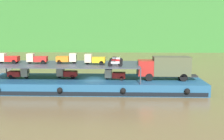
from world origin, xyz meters
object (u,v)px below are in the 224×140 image
at_px(mini_truck_lower_mid, 115,75).
at_px(mini_truck_upper_bow, 95,59).
at_px(cargo_barge, 95,84).
at_px(motorcycle_upper_centre, 115,61).
at_px(mini_truck_upper_fore, 67,58).
at_px(mini_truck_lower_aft, 67,73).
at_px(mini_truck_upper_mid, 37,59).
at_px(motorcycle_upper_stbd, 116,59).
at_px(mini_truck_lower_stern, 19,73).
at_px(mini_truck_upper_stern, 8,58).
at_px(motorcycle_upper_port, 115,63).
at_px(covered_lorry, 165,67).

distance_m(mini_truck_lower_mid, mini_truck_upper_bow, 3.36).
xyz_separation_m(cargo_barge, motorcycle_upper_centre, (2.86, 0.02, 3.18)).
height_order(mini_truck_lower_mid, mini_truck_upper_fore, mini_truck_upper_fore).
relative_size(mini_truck_lower_aft, mini_truck_upper_mid, 1.00).
height_order(motorcycle_upper_centre, motorcycle_upper_stbd, same).
relative_size(mini_truck_lower_stern, mini_truck_upper_bow, 0.98).
bearing_deg(motorcycle_upper_stbd, mini_truck_upper_stern, -173.62).
bearing_deg(mini_truck_upper_fore, mini_truck_lower_stern, -175.10).
xyz_separation_m(mini_truck_upper_stern, mini_truck_upper_mid, (4.01, -0.16, 0.00)).
bearing_deg(mini_truck_lower_aft, mini_truck_upper_bow, -8.44).
bearing_deg(mini_truck_upper_fore, mini_truck_upper_stern, -179.44).
bearing_deg(mini_truck_upper_mid, motorcycle_upper_stbd, 9.55).
bearing_deg(motorcycle_upper_stbd, motorcycle_upper_centre, -91.17).
relative_size(mini_truck_lower_mid, mini_truck_upper_mid, 1.00).
distance_m(cargo_barge, mini_truck_lower_mid, 3.17).
distance_m(cargo_barge, motorcycle_upper_port, 4.74).
distance_m(cargo_barge, mini_truck_upper_bow, 3.45).
bearing_deg(motorcycle_upper_port, mini_truck_lower_stern, 171.22).
xyz_separation_m(cargo_barge, mini_truck_lower_aft, (-3.87, 0.31, 1.44)).
relative_size(mini_truck_upper_bow, motorcycle_upper_port, 1.47).
bearing_deg(motorcycle_upper_stbd, covered_lorry, -20.54).
relative_size(mini_truck_lower_aft, mini_truck_lower_mid, 1.00).
distance_m(mini_truck_upper_bow, motorcycle_upper_port, 3.30).
height_order(cargo_barge, mini_truck_lower_mid, mini_truck_lower_mid).
height_order(mini_truck_upper_fore, motorcycle_upper_port, mini_truck_upper_fore).
xyz_separation_m(covered_lorry, mini_truck_lower_stern, (-19.85, 0.33, -1.00)).
bearing_deg(motorcycle_upper_centre, cargo_barge, -179.53).
bearing_deg(mini_truck_lower_stern, mini_truck_upper_bow, -1.36).
bearing_deg(mini_truck_upper_bow, mini_truck_lower_mid, -6.18).
height_order(mini_truck_lower_mid, motorcycle_upper_stbd, motorcycle_upper_stbd).
distance_m(cargo_barge, mini_truck_upper_mid, 8.63).
height_order(mini_truck_lower_mid, motorcycle_upper_centre, motorcycle_upper_centre).
bearing_deg(covered_lorry, motorcycle_upper_centre, 176.73).
distance_m(mini_truck_upper_stern, mini_truck_upper_bow, 12.02).
bearing_deg(motorcycle_upper_port, cargo_barge, 144.02).
height_order(mini_truck_upper_fore, motorcycle_upper_centre, mini_truck_upper_fore).
relative_size(cargo_barge, motorcycle_upper_stbd, 15.22).
relative_size(mini_truck_upper_fore, motorcycle_upper_centre, 1.47).
relative_size(cargo_barge, mini_truck_lower_aft, 10.36).
height_order(cargo_barge, mini_truck_upper_fore, mini_truck_upper_fore).
distance_m(mini_truck_upper_mid, motorcycle_upper_stbd, 10.96).
xyz_separation_m(mini_truck_lower_stern, motorcycle_upper_stbd, (13.26, 2.14, 1.74)).
xyz_separation_m(cargo_barge, motorcycle_upper_port, (2.84, -2.06, 3.18)).
distance_m(covered_lorry, motorcycle_upper_stbd, 7.08).
bearing_deg(mini_truck_upper_bow, mini_truck_lower_stern, 178.64).
xyz_separation_m(mini_truck_lower_stern, mini_truck_upper_bow, (10.44, -0.25, 2.00)).
bearing_deg(mini_truck_lower_aft, cargo_barge, -4.65).
bearing_deg(motorcycle_upper_port, motorcycle_upper_stbd, 89.15).
bearing_deg(mini_truck_lower_aft, mini_truck_upper_fore, 77.53).
bearing_deg(motorcycle_upper_stbd, mini_truck_lower_aft, -165.12).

